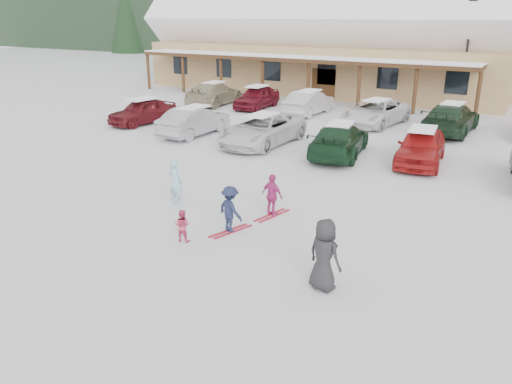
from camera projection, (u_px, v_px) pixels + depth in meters
The scene contains 22 objects.
ground at pixel (229, 233), 14.20m from camera, with size 160.00×160.00×0.00m, color white.
day_lodge at pixel (327, 40), 39.85m from camera, with size 29.12×12.50×10.38m.
lamp_post at pixel (467, 49), 31.67m from camera, with size 0.50×0.25×6.78m.
conifer_0 at pixel (175, 16), 49.03m from camera, with size 4.40×4.40×10.20m.
conifer_2 at pixel (212, 5), 60.29m from camera, with size 5.28×5.28×12.24m.
adult_skier at pixel (176, 182), 16.09m from camera, with size 0.57×0.37×1.56m, color #8FBCCF.
toddler_red at pixel (182, 226), 13.59m from camera, with size 0.44×0.35×0.91m, color #C6385C.
child_navy at pixel (230, 209), 14.08m from camera, with size 0.89×0.51×1.37m, color #181F3B.
skis_child_navy at pixel (231, 231), 14.31m from camera, with size 0.20×1.40×0.03m, color maroon.
child_magenta at pixel (272, 195), 15.21m from camera, with size 0.79×0.33×1.35m, color #B92C78.
skis_child_magenta at pixel (272, 215), 15.43m from camera, with size 0.20×1.40×0.03m, color maroon.
bystander_dark at pixel (324, 255), 11.07m from camera, with size 0.83×0.54×1.70m, color #252426.
parked_car_0 at pixel (143, 111), 28.15m from camera, with size 1.66×4.14×1.41m, color maroon.
parked_car_1 at pixel (194, 121), 25.45m from camera, with size 1.54×4.41×1.45m, color #999A9D.
parked_car_2 at pixel (262, 130), 23.61m from camera, with size 2.40×5.20×1.45m, color silver.
parked_car_3 at pixel (339, 140), 21.74m from camera, with size 2.00×4.91×1.43m, color #14331C.
parked_car_4 at pixel (421, 146), 20.55m from camera, with size 1.75×4.36×1.49m, color #AB1B1B.
parked_car_7 at pixel (214, 94), 33.99m from camera, with size 2.13×5.23×1.52m, color tan.
parked_car_8 at pixel (257, 97), 32.74m from camera, with size 1.72×4.28×1.46m, color maroon.
parked_car_9 at pixel (309, 103), 30.71m from camera, with size 1.55×4.45×1.47m, color #B0AFB4.
parked_car_10 at pixel (376, 112), 27.82m from camera, with size 2.34×5.07×1.41m, color white.
parked_car_11 at pixel (451, 118), 25.86m from camera, with size 2.18×5.37×1.56m, color #1B3420.
Camera 1 is at (7.23, -10.79, 5.90)m, focal length 35.00 mm.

